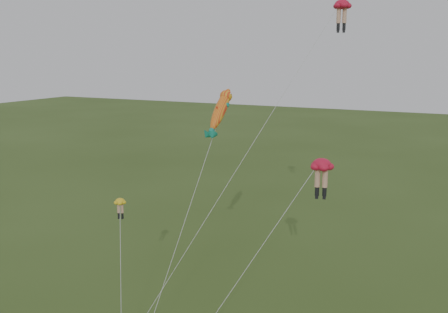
% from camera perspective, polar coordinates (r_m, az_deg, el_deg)
% --- Properties ---
extents(legs_kite_red_high, '(11.01, 14.54, 22.86)m').
position_cam_1_polar(legs_kite_red_high, '(39.06, 12.91, 15.71)').
color(legs_kite_red_high, red).
rests_on(legs_kite_red_high, ground).
extents(legs_kite_red_mid, '(7.27, 9.61, 12.35)m').
position_cam_1_polar(legs_kite_red_mid, '(32.70, 10.92, -1.48)').
color(legs_kite_red_mid, red).
rests_on(legs_kite_red_mid, ground).
extents(legs_kite_yellow, '(4.57, 6.23, 8.78)m').
position_cam_1_polar(legs_kite_yellow, '(36.51, -11.78, -6.05)').
color(legs_kite_yellow, yellow).
rests_on(legs_kite_yellow, ground).
extents(fish_kite, '(2.72, 9.26, 16.84)m').
position_cam_1_polar(fish_kite, '(33.99, -0.44, 5.28)').
color(fish_kite, orange).
rests_on(fish_kite, ground).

